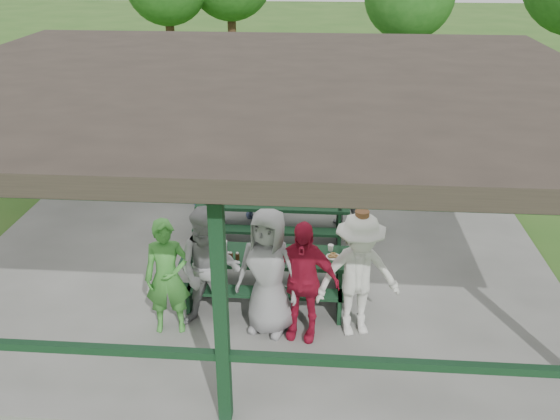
# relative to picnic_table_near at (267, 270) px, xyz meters

# --- Properties ---
(ground) EXTENTS (90.00, 90.00, 0.00)m
(ground) POSITION_rel_picnic_table_near_xyz_m (-0.25, 1.20, -0.57)
(ground) COLOR #2A561B
(ground) RESTS_ON ground
(concrete_slab) EXTENTS (10.00, 8.00, 0.10)m
(concrete_slab) POSITION_rel_picnic_table_near_xyz_m (-0.25, 1.20, -0.52)
(concrete_slab) COLOR slate
(concrete_slab) RESTS_ON ground
(pavilion_structure) EXTENTS (10.60, 8.60, 3.24)m
(pavilion_structure) POSITION_rel_picnic_table_near_xyz_m (-0.25, 1.20, 2.59)
(pavilion_structure) COLOR black
(pavilion_structure) RESTS_ON concrete_slab
(picnic_table_near) EXTENTS (2.59, 1.39, 0.75)m
(picnic_table_near) POSITION_rel_picnic_table_near_xyz_m (0.00, 0.00, 0.00)
(picnic_table_near) COLOR black
(picnic_table_near) RESTS_ON concrete_slab
(picnic_table_far) EXTENTS (2.79, 1.39, 0.75)m
(picnic_table_far) POSITION_rel_picnic_table_near_xyz_m (-0.08, 2.00, 0.01)
(picnic_table_far) COLOR black
(picnic_table_far) RESTS_ON concrete_slab
(table_setting) EXTENTS (2.31, 0.45, 0.10)m
(table_setting) POSITION_rel_picnic_table_near_xyz_m (-0.07, 0.04, 0.31)
(table_setting) COLOR white
(table_setting) RESTS_ON picnic_table_near
(contestant_green) EXTENTS (0.69, 0.51, 1.73)m
(contestant_green) POSITION_rel_picnic_table_near_xyz_m (-1.31, -0.95, 0.39)
(contestant_green) COLOR #3B8932
(contestant_green) RESTS_ON concrete_slab
(contestant_grey_left) EXTENTS (0.94, 0.75, 1.88)m
(contestant_grey_left) POSITION_rel_picnic_table_near_xyz_m (-0.73, -0.83, 0.46)
(contestant_grey_left) COLOR gray
(contestant_grey_left) RESTS_ON concrete_slab
(contestant_grey_mid) EXTENTS (1.07, 0.86, 1.89)m
(contestant_grey_mid) POSITION_rel_picnic_table_near_xyz_m (0.10, -0.84, 0.47)
(contestant_grey_mid) COLOR gray
(contestant_grey_mid) RESTS_ON concrete_slab
(contestant_red) EXTENTS (1.11, 0.63, 1.79)m
(contestant_red) POSITION_rel_picnic_table_near_xyz_m (0.57, -0.94, 0.42)
(contestant_red) COLOR maroon
(contestant_red) RESTS_ON concrete_slab
(contestant_white_fedora) EXTENTS (1.33, 0.96, 1.91)m
(contestant_white_fedora) POSITION_rel_picnic_table_near_xyz_m (1.34, -0.81, 0.46)
(contestant_white_fedora) COLOR silver
(contestant_white_fedora) RESTS_ON concrete_slab
(spectator_lblue) EXTENTS (1.38, 0.46, 1.48)m
(spectator_lblue) POSITION_rel_picnic_table_near_xyz_m (-0.45, 2.88, 0.26)
(spectator_lblue) COLOR #8198C7
(spectator_lblue) RESTS_ON concrete_slab
(spectator_blue) EXTENTS (0.68, 0.55, 1.61)m
(spectator_blue) POSITION_rel_picnic_table_near_xyz_m (-1.71, 3.41, 0.33)
(spectator_blue) COLOR #385A94
(spectator_blue) RESTS_ON concrete_slab
(spectator_grey) EXTENTS (0.78, 0.62, 1.55)m
(spectator_grey) POSITION_rel_picnic_table_near_xyz_m (1.25, 2.72, 0.30)
(spectator_grey) COLOR gray
(spectator_grey) RESTS_ON concrete_slab
(pickup_truck) EXTENTS (5.27, 2.50, 1.45)m
(pickup_truck) POSITION_rel_picnic_table_near_xyz_m (2.68, 10.97, 0.15)
(pickup_truck) COLOR silver
(pickup_truck) RESTS_ON ground
(farm_trailer) EXTENTS (4.30, 2.57, 1.49)m
(farm_trailer) POSITION_rel_picnic_table_near_xyz_m (-3.06, 9.56, 0.17)
(farm_trailer) COLOR #1B4F99
(farm_trailer) RESTS_ON ground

